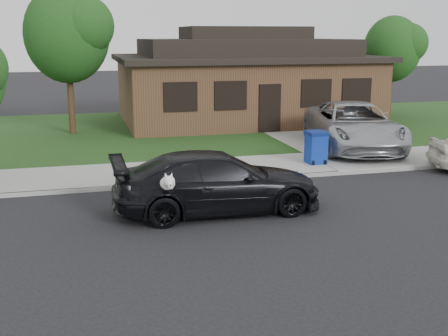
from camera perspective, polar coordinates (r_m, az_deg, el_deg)
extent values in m
plane|color=black|center=(13.89, 3.87, -5.08)|extent=(120.00, 120.00, 0.00)
cube|color=gray|center=(18.49, -1.02, -0.15)|extent=(60.00, 3.00, 0.12)
cube|color=gray|center=(17.08, 0.16, -1.29)|extent=(60.00, 0.12, 0.12)
cube|color=#193814|center=(26.18, -5.17, 3.83)|extent=(60.00, 13.00, 0.13)
cube|color=gray|center=(25.07, 9.68, 3.28)|extent=(4.50, 13.00, 0.14)
imported|color=black|center=(14.15, -0.68, -1.46)|extent=(5.28, 2.15, 1.53)
ellipsoid|color=white|center=(12.86, -5.76, -1.56)|extent=(0.34, 0.40, 0.30)
sphere|color=white|center=(12.62, -5.60, -1.38)|extent=(0.26, 0.26, 0.26)
cube|color=white|center=(12.51, -5.51, -1.72)|extent=(0.09, 0.12, 0.08)
sphere|color=black|center=(12.45, -5.46, -1.79)|extent=(0.04, 0.04, 0.04)
cone|color=white|center=(12.62, -5.95, -0.75)|extent=(0.11, 0.11, 0.14)
cone|color=white|center=(12.64, -5.36, -0.71)|extent=(0.11, 0.11, 0.14)
imported|color=#ABAEB3|center=(22.02, 13.01, 4.22)|extent=(4.14, 6.74, 1.74)
cube|color=navy|center=(19.32, 9.32, 1.94)|extent=(0.62, 0.62, 0.99)
cube|color=navy|center=(19.22, 9.39, 3.55)|extent=(0.68, 0.68, 0.11)
cylinder|color=black|center=(19.05, 9.04, 0.51)|extent=(0.06, 0.16, 0.15)
cylinder|color=black|center=(19.23, 10.24, 0.58)|extent=(0.06, 0.16, 0.15)
cube|color=#422B1C|center=(28.81, 2.03, 7.89)|extent=(12.00, 8.00, 3.00)
cube|color=black|center=(28.70, 2.06, 11.12)|extent=(12.60, 8.60, 0.25)
cube|color=black|center=(28.69, 2.07, 12.17)|extent=(10.00, 6.50, 0.80)
cube|color=black|center=(28.68, 2.08, 13.56)|extent=(6.00, 3.50, 0.60)
cube|color=black|center=(25.05, 4.68, 6.10)|extent=(1.00, 0.06, 2.10)
cube|color=black|center=(23.97, -4.44, 7.22)|extent=(1.30, 0.05, 1.10)
cube|color=black|center=(24.45, 0.68, 7.38)|extent=(1.30, 0.05, 1.10)
cube|color=black|center=(25.79, 9.36, 7.52)|extent=(1.30, 0.05, 1.10)
cube|color=black|center=(26.66, 13.32, 7.53)|extent=(1.30, 0.05, 1.10)
cylinder|color=#332114|center=(25.66, -15.25, 6.16)|extent=(0.28, 0.28, 2.48)
ellipsoid|color=#143811|center=(25.48, -15.67, 12.94)|extent=(3.60, 3.60, 4.14)
sphere|color=#26591E|center=(24.94, -14.04, 13.87)|extent=(2.52, 2.52, 2.52)
cylinder|color=#332114|center=(31.65, 16.41, 6.96)|extent=(0.28, 0.28, 2.03)
ellipsoid|color=#143811|center=(31.49, 16.72, 11.51)|extent=(3.00, 3.00, 3.45)
sphere|color=#26591E|center=(31.42, 18.15, 11.95)|extent=(2.10, 2.10, 2.10)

